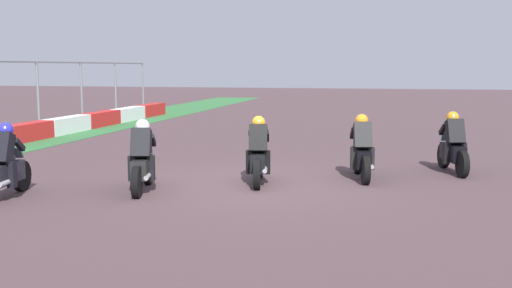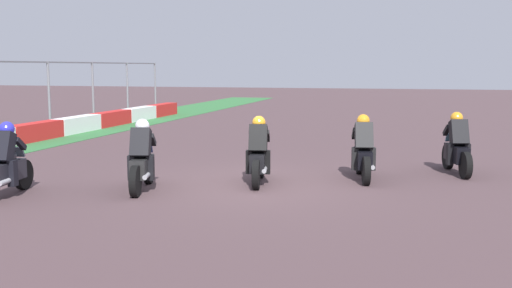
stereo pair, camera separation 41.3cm
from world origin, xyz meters
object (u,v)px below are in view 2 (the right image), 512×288
Objects in this scene: rider_lane_d at (142,161)px; rider_lane_e at (6,166)px; rider_lane_a at (457,148)px; rider_lane_c at (259,156)px; rider_lane_b at (363,153)px.

rider_lane_d is 0.99× the size of rider_lane_e.
rider_lane_a is 0.99× the size of rider_lane_e.
rider_lane_a and rider_lane_c have the same top height.
rider_lane_a is 0.99× the size of rider_lane_b.
rider_lane_b is 5.04m from rider_lane_d.
rider_lane_c is at bearing 105.55° from rider_lane_a.
rider_lane_d is (-1.34, 2.20, 0.00)m from rider_lane_c.
rider_lane_a is 7.57m from rider_lane_d.
rider_lane_b is at bearing -75.40° from rider_lane_d.
rider_lane_d is (-3.74, 6.58, 0.00)m from rider_lane_a.
rider_lane_e is at bearing 104.21° from rider_lane_d.
rider_lane_a is 2.53m from rider_lane_b.
rider_lane_b is 1.00× the size of rider_lane_c.
rider_lane_a is 1.00× the size of rider_lane_d.
rider_lane_e is at bearing 109.49° from rider_lane_c.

